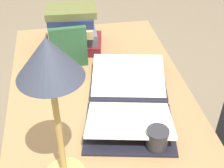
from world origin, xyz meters
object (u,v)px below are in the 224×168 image
Objects in this scene: coffee_mug at (157,139)px; book_standing_upright at (69,48)px; open_book at (129,99)px; reading_lamp at (50,73)px; book_stack_tall at (72,30)px.

book_standing_upright is at bearing 24.72° from coffee_mug.
reading_lamp is at bearing 150.50° from open_book.
coffee_mug is (0.07, -0.32, -0.36)m from reading_lamp.
coffee_mug is (-0.25, -0.04, 0.02)m from open_book.
book_stack_tall is at bearing -11.76° from book_standing_upright.
book_standing_upright reaches higher than open_book.
coffee_mug is (-0.73, -0.23, -0.06)m from book_stack_tall.
open_book is 0.39m from book_standing_upright.
reading_lamp is 4.80× the size of coffee_mug.
coffee_mug is at bearing -162.56° from book_stack_tall.
coffee_mug is at bearing -158.59° from open_book.
open_book is 3.05× the size of book_standing_upright.
book_stack_tall is 0.76m from coffee_mug.
book_stack_tall reaches higher than book_standing_upright.
reading_lamp is at bearing 101.97° from coffee_mug.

